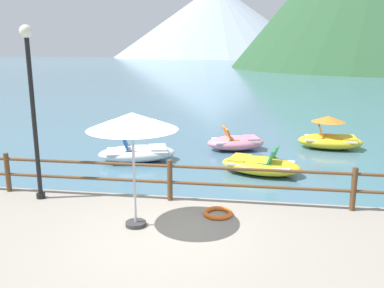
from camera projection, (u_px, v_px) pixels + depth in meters
name	position (u px, v px, depth m)	size (l,w,h in m)	color
ground_plane	(238.00, 81.00, 46.45)	(200.00, 200.00, 0.00)	#477084
dock_railing	(170.00, 176.00, 9.24)	(23.92, 0.12, 0.95)	brown
lamp_post	(32.00, 97.00, 8.96)	(0.28, 0.28, 3.86)	black
beach_umbrella	(132.00, 123.00, 7.56)	(1.70, 1.70, 2.24)	#B2B2B7
life_ring	(218.00, 213.00, 8.53)	(0.61, 0.61, 0.09)	orange
pedal_boat_0	(260.00, 165.00, 12.60)	(2.70, 1.89, 0.84)	yellow
pedal_boat_1	(330.00, 138.00, 15.66)	(2.47, 1.50, 1.25)	yellow
pedal_boat_2	(138.00, 153.00, 13.98)	(2.87, 2.05, 0.86)	white
pedal_boat_3	(236.00, 142.00, 15.50)	(2.41, 1.78, 0.86)	pink
distant_peak	(216.00, 21.00, 145.22)	(72.67, 72.67, 24.84)	#9EADBC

